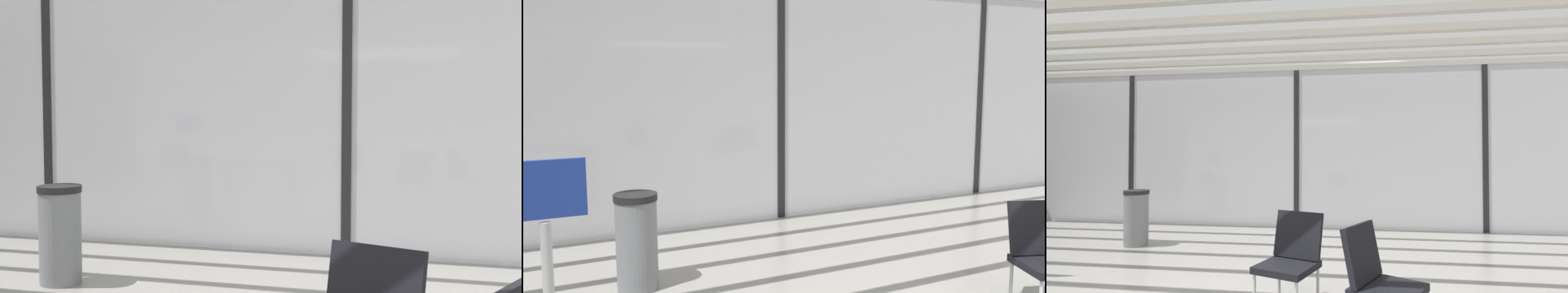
{
  "view_description": "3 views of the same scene",
  "coord_description": "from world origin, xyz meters",
  "views": [
    {
      "loc": [
        0.87,
        -1.39,
        1.52
      ],
      "look_at": [
        -1.43,
        7.05,
        1.01
      ],
      "focal_mm": 43.99,
      "sensor_mm": 36.0,
      "label": 1
    },
    {
      "loc": [
        -3.26,
        -1.43,
        1.89
      ],
      "look_at": [
        0.48,
        6.03,
        0.82
      ],
      "focal_mm": 38.88,
      "sensor_mm": 36.0,
      "label": 2
    },
    {
      "loc": [
        1.16,
        -1.77,
        1.42
      ],
      "look_at": [
        0.17,
        5.48,
        1.59
      ],
      "focal_mm": 24.71,
      "sensor_mm": 36.0,
      "label": 3
    }
  ],
  "objects": [
    {
      "name": "parked_airplane",
      "position": [
        1.42,
        9.38,
        2.12
      ],
      "size": [
        13.55,
        4.23,
        4.23
      ],
      "color": "silver",
      "rests_on": "ground"
    },
    {
      "name": "glass_curtain_wall",
      "position": [
        0.0,
        5.2,
        1.54
      ],
      "size": [
        14.0,
        0.08,
        3.08
      ],
      "primitive_type": "cube",
      "color": "silver",
      "rests_on": "ground"
    },
    {
      "name": "window_mullion_2",
      "position": [
        3.5,
        5.2,
        1.54
      ],
      "size": [
        0.1,
        0.12,
        3.08
      ],
      "primitive_type": "cube",
      "color": "black",
      "rests_on": "ground"
    },
    {
      "name": "trash_bin",
      "position": [
        -2.26,
        3.46,
        0.43
      ],
      "size": [
        0.38,
        0.38,
        0.86
      ],
      "color": "slate",
      "rests_on": "ground"
    },
    {
      "name": "window_mullion_1",
      "position": [
        0.0,
        5.2,
        1.54
      ],
      "size": [
        0.1,
        0.12,
        3.08
      ],
      "primitive_type": "cube",
      "color": "black",
      "rests_on": "ground"
    }
  ]
}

